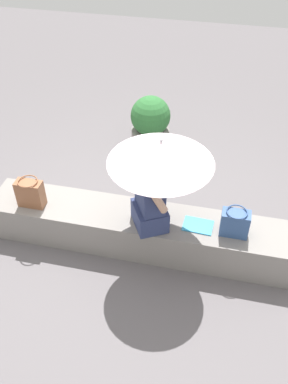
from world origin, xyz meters
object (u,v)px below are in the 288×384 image
at_px(person_seated, 150,193).
at_px(planter_near, 150,127).
at_px(magazine, 198,225).
at_px(handbag_black, 30,193).
at_px(tote_bag_canvas, 235,223).
at_px(parasol, 161,152).

distance_m(person_seated, planter_near, 1.79).
bearing_deg(magazine, handbag_black, 5.13).
bearing_deg(person_seated, planter_near, -78.10).
distance_m(person_seated, handbag_black, 1.23).
height_order(tote_bag_canvas, magazine, tote_bag_canvas).
distance_m(handbag_black, magazine, 1.67).
bearing_deg(parasol, magazine, -165.46).
relative_size(parasol, magazine, 3.55).
bearing_deg(parasol, planter_near, -75.41).
distance_m(parasol, magazine, 0.94).
bearing_deg(tote_bag_canvas, handbag_black, 1.21).
relative_size(tote_bag_canvas, planter_near, 0.34).
distance_m(tote_bag_canvas, magazine, 0.36).
height_order(person_seated, handbag_black, person_seated).
distance_m(person_seated, parasol, 0.48).
bearing_deg(tote_bag_canvas, planter_near, -55.40).
bearing_deg(magazine, tote_bag_canvas, 179.02).
xyz_separation_m(parasol, magazine, (-0.36, -0.09, -0.86)).
xyz_separation_m(magazine, planter_near, (0.82, -1.64, -0.00)).
bearing_deg(handbag_black, tote_bag_canvas, -178.79).
bearing_deg(handbag_black, planter_near, -116.45).
xyz_separation_m(person_seated, magazine, (-0.45, -0.07, -0.38)).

